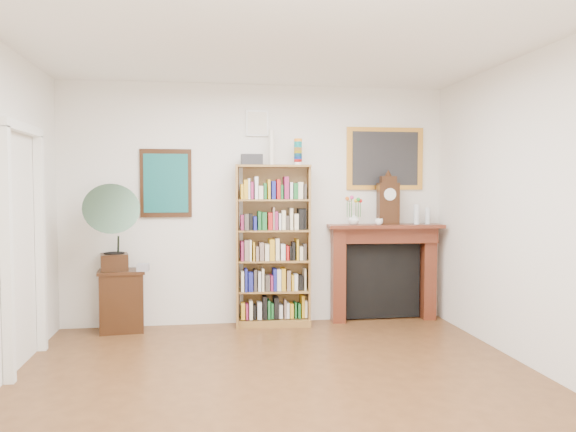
% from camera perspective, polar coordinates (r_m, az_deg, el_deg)
% --- Properties ---
extents(room, '(4.51, 5.01, 2.81)m').
position_cam_1_polar(room, '(4.13, 0.06, 0.06)').
color(room, '#4E2E17').
rests_on(room, ground).
extents(door_casing, '(0.08, 1.02, 2.17)m').
position_cam_1_polar(door_casing, '(5.53, -25.19, -0.92)').
color(door_casing, white).
rests_on(door_casing, left_wall).
extents(teal_poster, '(0.58, 0.04, 0.78)m').
position_cam_1_polar(teal_poster, '(6.57, -12.29, 3.27)').
color(teal_poster, black).
rests_on(teal_poster, back_wall).
extents(small_picture, '(0.26, 0.04, 0.30)m').
position_cam_1_polar(small_picture, '(6.63, -3.15, 9.40)').
color(small_picture, white).
rests_on(small_picture, back_wall).
extents(gilt_painting, '(0.95, 0.04, 0.75)m').
position_cam_1_polar(gilt_painting, '(6.91, 9.83, 5.77)').
color(gilt_painting, gold).
rests_on(gilt_painting, back_wall).
extents(bookshelf, '(0.89, 0.39, 2.14)m').
position_cam_1_polar(bookshelf, '(6.48, -1.48, -2.07)').
color(bookshelf, brown).
rests_on(bookshelf, floor).
extents(side_cabinet, '(0.54, 0.41, 0.69)m').
position_cam_1_polar(side_cabinet, '(6.57, -16.51, -8.25)').
color(side_cabinet, black).
rests_on(side_cabinet, floor).
extents(fireplace, '(1.39, 0.41, 1.16)m').
position_cam_1_polar(fireplace, '(6.88, 9.64, -4.78)').
color(fireplace, '#4E2212').
rests_on(fireplace, floor).
extents(gramophone, '(0.70, 0.82, 0.96)m').
position_cam_1_polar(gramophone, '(6.35, -17.52, -0.61)').
color(gramophone, black).
rests_on(gramophone, side_cabinet).
extents(cd_stack, '(0.13, 0.13, 0.08)m').
position_cam_1_polar(cd_stack, '(6.37, -14.50, -5.08)').
color(cd_stack, silver).
rests_on(cd_stack, side_cabinet).
extents(mantel_clock, '(0.25, 0.15, 0.57)m').
position_cam_1_polar(mantel_clock, '(6.78, 10.13, 1.49)').
color(mantel_clock, black).
rests_on(mantel_clock, fireplace).
extents(flower_vase, '(0.16, 0.16, 0.14)m').
position_cam_1_polar(flower_vase, '(6.66, 6.69, -0.29)').
color(flower_vase, silver).
rests_on(flower_vase, fireplace).
extents(teacup, '(0.10, 0.10, 0.08)m').
position_cam_1_polar(teacup, '(6.67, 9.21, -0.57)').
color(teacup, white).
rests_on(teacup, fireplace).
extents(bottle_left, '(0.07, 0.07, 0.24)m').
position_cam_1_polar(bottle_left, '(6.88, 12.92, 0.18)').
color(bottle_left, silver).
rests_on(bottle_left, fireplace).
extents(bottle_right, '(0.06, 0.06, 0.20)m').
position_cam_1_polar(bottle_right, '(6.95, 14.00, 0.03)').
color(bottle_right, silver).
rests_on(bottle_right, fireplace).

